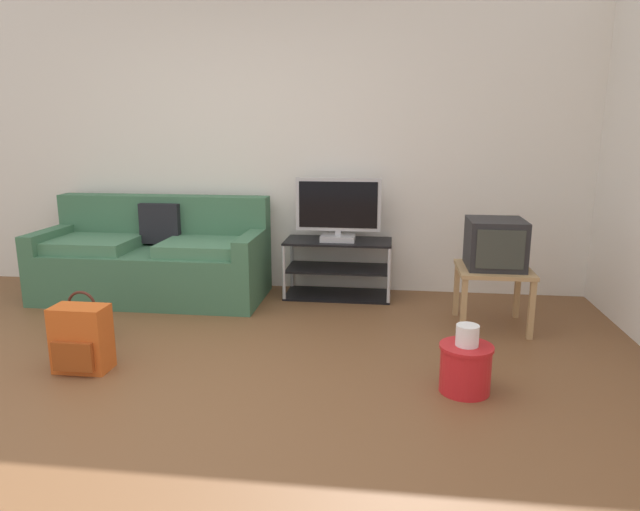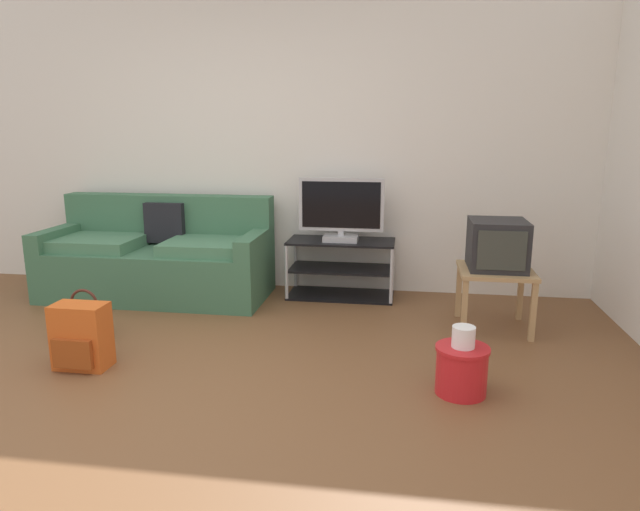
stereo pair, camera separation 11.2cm
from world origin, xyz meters
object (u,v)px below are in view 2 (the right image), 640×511
object	(u,v)px
tv_stand	(341,268)
handbag	(86,321)
backpack	(81,337)
side_table	(495,278)
cleaning_bucket	(462,366)
couch	(159,259)
crt_tv	(497,245)
flat_tv	(341,210)

from	to	relation	value
tv_stand	handbag	world-z (taller)	tv_stand
backpack	handbag	distance (m)	0.55
side_table	cleaning_bucket	distance (m)	1.20
backpack	cleaning_bucket	distance (m)	2.32
couch	crt_tv	xyz separation A→B (m)	(2.84, -0.42, 0.31)
tv_stand	cleaning_bucket	bearing A→B (deg)	-63.25
crt_tv	backpack	distance (m)	2.92
flat_tv	cleaning_bucket	distance (m)	2.07
couch	cleaning_bucket	size ratio (longest dim) A/B	4.88
crt_tv	side_table	bearing A→B (deg)	-90.00
crt_tv	handbag	bearing A→B (deg)	-167.05
cleaning_bucket	couch	bearing A→B (deg)	147.95
handbag	cleaning_bucket	bearing A→B (deg)	-10.53
couch	backpack	world-z (taller)	couch
handbag	couch	bearing A→B (deg)	86.13
couch	crt_tv	size ratio (longest dim) A/B	4.52
couch	cleaning_bucket	distance (m)	2.97
flat_tv	handbag	world-z (taller)	flat_tv
couch	tv_stand	world-z (taller)	couch
tv_stand	handbag	distance (m)	2.13
couch	flat_tv	size ratio (longest dim) A/B	2.65
backpack	side_table	bearing A→B (deg)	40.43
backpack	crt_tv	bearing A→B (deg)	40.73
side_table	crt_tv	bearing A→B (deg)	90.00
handbag	side_table	bearing A→B (deg)	12.65
flat_tv	crt_tv	xyz separation A→B (m)	(1.23, -0.61, -0.14)
cleaning_bucket	tv_stand	bearing A→B (deg)	116.75
cleaning_bucket	handbag	bearing A→B (deg)	169.47
flat_tv	crt_tv	size ratio (longest dim) A/B	1.71
tv_stand	side_table	distance (m)	1.39
couch	backpack	bearing A→B (deg)	-83.08
tv_stand	cleaning_bucket	world-z (taller)	tv_stand
side_table	handbag	bearing A→B (deg)	-167.35
couch	side_table	bearing A→B (deg)	-8.76
flat_tv	side_table	xyz separation A→B (m)	(1.23, -0.62, -0.39)
side_table	couch	bearing A→B (deg)	171.24
flat_tv	side_table	world-z (taller)	flat_tv
crt_tv	cleaning_bucket	size ratio (longest dim) A/B	1.08
flat_tv	cleaning_bucket	world-z (taller)	flat_tv
flat_tv	handbag	distance (m)	2.21
crt_tv	handbag	size ratio (longest dim) A/B	1.19
crt_tv	cleaning_bucket	xyz separation A→B (m)	(-0.33, -1.15, -0.47)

